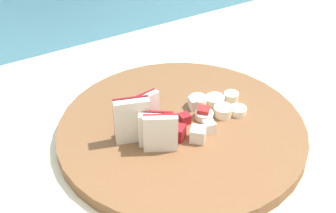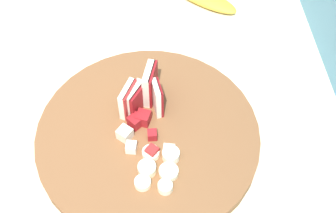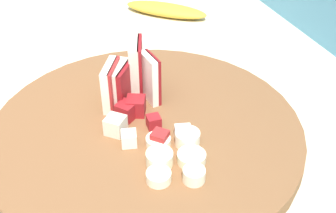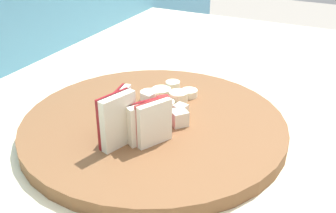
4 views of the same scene
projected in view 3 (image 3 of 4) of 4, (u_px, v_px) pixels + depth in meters
name	position (u px, v px, depth m)	size (l,w,h in m)	color
tile_backsplash	(313.00, 124.00, 0.77)	(2.40, 0.04, 1.47)	#4C8EB2
cutting_board	(146.00, 130.00, 0.49)	(0.36, 0.36, 0.02)	brown
apple_wedge_fan	(130.00, 78.00, 0.51)	(0.07, 0.07, 0.07)	#A32323
apple_dice_pile	(139.00, 121.00, 0.47)	(0.09, 0.09, 0.02)	maroon
banana_slice_rows	(176.00, 155.00, 0.43)	(0.09, 0.07, 0.02)	white
banana_peel	(166.00, 10.00, 0.77)	(0.16, 0.05, 0.02)	gold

